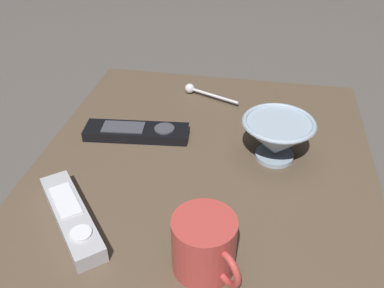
# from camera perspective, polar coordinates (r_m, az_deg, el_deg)

# --- Properties ---
(ground_plane) EXTENTS (6.00, 6.00, 0.00)m
(ground_plane) POSITION_cam_1_polar(r_m,az_deg,el_deg) (0.76, 1.67, -5.07)
(ground_plane) COLOR #47423D
(table) EXTENTS (0.59, 0.66, 0.05)m
(table) POSITION_cam_1_polar(r_m,az_deg,el_deg) (0.75, 1.70, -3.72)
(table) COLOR #4C3D2D
(table) RESTS_ON ground
(cereal_bowl) EXTENTS (0.13, 0.13, 0.08)m
(cereal_bowl) POSITION_cam_1_polar(r_m,az_deg,el_deg) (0.73, 11.61, 0.90)
(cereal_bowl) COLOR #8C9EAD
(cereal_bowl) RESTS_ON table
(coffee_mug) EXTENTS (0.09, 0.10, 0.08)m
(coffee_mug) POSITION_cam_1_polar(r_m,az_deg,el_deg) (0.54, 1.76, -13.75)
(coffee_mug) COLOR #A53833
(coffee_mug) RESTS_ON table
(teaspoon) EXTENTS (0.13, 0.06, 0.02)m
(teaspoon) POSITION_cam_1_polar(r_m,az_deg,el_deg) (0.93, 0.63, 7.39)
(teaspoon) COLOR silver
(teaspoon) RESTS_ON table
(tv_remote_near) EXTENTS (0.15, 0.17, 0.03)m
(tv_remote_near) POSITION_cam_1_polar(r_m,az_deg,el_deg) (0.64, -16.26, -9.55)
(tv_remote_near) COLOR #9E9EA3
(tv_remote_near) RESTS_ON table
(tv_remote_far) EXTENTS (0.20, 0.07, 0.02)m
(tv_remote_far) POSITION_cam_1_polar(r_m,az_deg,el_deg) (0.80, -7.62, 1.67)
(tv_remote_far) COLOR black
(tv_remote_far) RESTS_ON table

